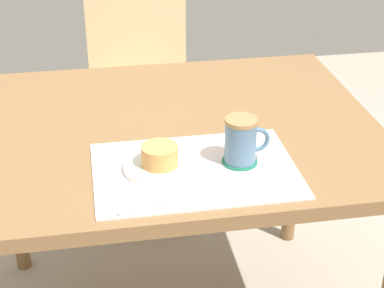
# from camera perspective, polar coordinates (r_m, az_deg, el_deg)

# --- Properties ---
(dining_table) EXTENTS (1.09, 0.88, 0.72)m
(dining_table) POSITION_cam_1_polar(r_m,az_deg,el_deg) (1.74, -1.74, -0.55)
(dining_table) COLOR brown
(dining_table) RESTS_ON ground_plane
(wooden_chair) EXTENTS (0.47, 0.47, 0.90)m
(wooden_chair) POSITION_cam_1_polar(r_m,az_deg,el_deg) (2.50, -4.87, 5.28)
(wooden_chair) COLOR #D1B27F
(wooden_chair) RESTS_ON ground_plane
(placemat) EXTENTS (0.47, 0.33, 0.00)m
(placemat) POSITION_cam_1_polar(r_m,az_deg,el_deg) (1.49, 0.27, -2.35)
(placemat) COLOR silver
(placemat) RESTS_ON dining_table
(pastry_plate) EXTENTS (0.17, 0.17, 0.01)m
(pastry_plate) POSITION_cam_1_polar(r_m,az_deg,el_deg) (1.49, -2.86, -2.01)
(pastry_plate) COLOR silver
(pastry_plate) RESTS_ON placemat
(pastry) EXTENTS (0.09, 0.09, 0.05)m
(pastry) POSITION_cam_1_polar(r_m,az_deg,el_deg) (1.48, -2.89, -1.01)
(pastry) COLOR tan
(pastry) RESTS_ON pastry_plate
(coffee_coaster) EXTENTS (0.08, 0.08, 0.00)m
(coffee_coaster) POSITION_cam_1_polar(r_m,az_deg,el_deg) (1.52, 4.26, -1.56)
(coffee_coaster) COLOR #196B4C
(coffee_coaster) RESTS_ON placemat
(coffee_mug) EXTENTS (0.11, 0.08, 0.11)m
(coffee_mug) POSITION_cam_1_polar(r_m,az_deg,el_deg) (1.49, 4.43, 0.36)
(coffee_mug) COLOR slate
(coffee_mug) RESTS_ON coffee_coaster
(teaspoon) EXTENTS (0.13, 0.04, 0.01)m
(teaspoon) POSITION_cam_1_polar(r_m,az_deg,el_deg) (1.36, -3.99, -5.53)
(teaspoon) COLOR silver
(teaspoon) RESTS_ON placemat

